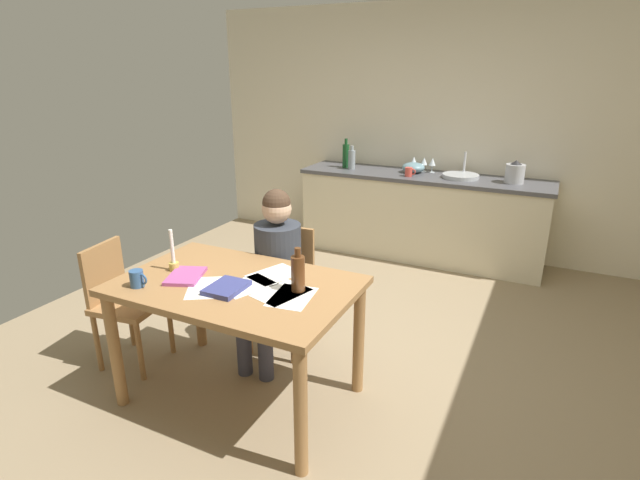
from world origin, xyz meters
TOP-DOWN VIEW (x-y plane):
  - ground_plane at (0.00, 0.00)m, footprint 5.20×5.20m
  - wall_back at (0.00, 2.60)m, footprint 5.20×0.12m
  - kitchen_counter at (0.00, 2.24)m, footprint 2.56×0.64m
  - dining_table at (-0.33, -0.64)m, footprint 1.37×0.88m
  - chair_at_table at (-0.41, 0.05)m, footprint 0.43×0.43m
  - person_seated at (-0.40, -0.10)m, footprint 0.35×0.61m
  - chair_side_empty at (-1.28, -0.64)m, footprint 0.45×0.45m
  - coffee_mug at (-0.80, -0.92)m, footprint 0.12×0.08m
  - candlestick at (-0.78, -0.65)m, footprint 0.06×0.06m
  - book_magazine at (-0.64, -0.71)m, footprint 0.27×0.31m
  - book_cookery at (-0.32, -0.74)m, footprint 0.19×0.24m
  - paper_letter at (-0.03, -0.63)m, footprint 0.28×0.34m
  - paper_bill at (-0.25, -0.64)m, footprint 0.30×0.35m
  - paper_envelope at (-0.44, -0.76)m, footprint 0.33×0.36m
  - paper_receipt at (0.05, -0.65)m, footprint 0.25×0.32m
  - paper_notice at (-0.19, -0.44)m, footprint 0.30×0.35m
  - wine_bottle_on_table at (0.04, -0.57)m, footprint 0.08×0.08m
  - sink_unit at (0.38, 2.24)m, footprint 0.36×0.36m
  - bottle_oil at (-0.88, 2.25)m, footprint 0.07×0.07m
  - bottle_vinegar at (-0.79, 2.19)m, footprint 0.08×0.08m
  - mixing_bowl at (-0.13, 2.30)m, footprint 0.24×0.24m
  - stovetop_kettle at (0.88, 2.24)m, footprint 0.18×0.18m
  - wine_glass_near_sink at (0.05, 2.39)m, footprint 0.07×0.07m
  - wine_glass_by_kettle at (-0.04, 2.39)m, footprint 0.07×0.07m
  - wine_glass_back_left at (-0.15, 2.39)m, footprint 0.07×0.07m
  - teacup_on_counter at (-0.11, 2.09)m, footprint 0.11×0.08m

SIDE VIEW (x-z plane):
  - ground_plane at x=0.00m, z-range -0.04..0.00m
  - kitchen_counter at x=0.00m, z-range 0.00..0.90m
  - chair_side_empty at x=-1.28m, z-range 0.05..0.90m
  - chair_at_table at x=-0.41m, z-range 0.05..0.93m
  - dining_table at x=-0.33m, z-range 0.28..1.06m
  - person_seated at x=-0.40m, z-range 0.08..1.28m
  - paper_letter at x=-0.03m, z-range 0.78..0.78m
  - paper_bill at x=-0.25m, z-range 0.78..0.78m
  - paper_envelope at x=-0.44m, z-range 0.78..0.78m
  - paper_receipt at x=0.05m, z-range 0.78..0.78m
  - paper_notice at x=-0.19m, z-range 0.78..0.78m
  - book_magazine at x=-0.64m, z-range 0.78..0.80m
  - book_cookery at x=-0.32m, z-range 0.78..0.81m
  - coffee_mug at x=-0.80m, z-range 0.78..0.88m
  - candlestick at x=-0.78m, z-range 0.72..0.98m
  - wine_bottle_on_table at x=0.04m, z-range 0.76..1.02m
  - sink_unit at x=0.38m, z-range 0.80..1.04m
  - teacup_on_counter at x=-0.11m, z-range 0.90..0.99m
  - mixing_bowl at x=-0.13m, z-range 0.90..1.01m
  - stovetop_kettle at x=0.88m, z-range 0.89..1.11m
  - bottle_vinegar at x=-0.79m, z-range 0.88..1.13m
  - wine_glass_near_sink at x=0.05m, z-range 0.93..1.09m
  - wine_glass_by_kettle at x=-0.04m, z-range 0.93..1.09m
  - wine_glass_back_left at x=-0.15m, z-range 0.93..1.09m
  - bottle_oil at x=-0.88m, z-range 0.88..1.19m
  - wall_back at x=0.00m, z-range 0.00..2.60m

